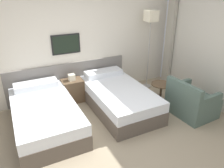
{
  "coord_description": "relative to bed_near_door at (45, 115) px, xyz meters",
  "views": [
    {
      "loc": [
        -1.53,
        -2.61,
        2.52
      ],
      "look_at": [
        0.28,
        1.03,
        0.66
      ],
      "focal_mm": 35.0,
      "sensor_mm": 36.0,
      "label": 1
    }
  ],
  "objects": [
    {
      "name": "side_table",
      "position": [
        2.53,
        -0.25,
        0.09
      ],
      "size": [
        0.46,
        0.46,
        0.5
      ],
      "color": "brown",
      "rests_on": "ground_plane"
    },
    {
      "name": "bed_near_window",
      "position": [
        1.57,
        0.0,
        0.0
      ],
      "size": [
        1.11,
        2.02,
        0.64
      ],
      "color": "brown",
      "rests_on": "ground_plane"
    },
    {
      "name": "wall_headboard",
      "position": [
        1.08,
        1.06,
        1.03
      ],
      "size": [
        10.0,
        0.1,
        2.7
      ],
      "color": "beige",
      "rests_on": "ground_plane"
    },
    {
      "name": "nightstand",
      "position": [
        0.78,
        0.77,
        0.01
      ],
      "size": [
        0.48,
        0.38,
        0.67
      ],
      "color": "brown",
      "rests_on": "ground_plane"
    },
    {
      "name": "bed_near_door",
      "position": [
        0.0,
        0.0,
        0.0
      ],
      "size": [
        1.11,
        2.02,
        0.64
      ],
      "color": "brown",
      "rests_on": "ground_plane"
    },
    {
      "name": "ground_plane",
      "position": [
        1.1,
        -1.11,
        -0.26
      ],
      "size": [
        16.0,
        16.0,
        0.0
      ],
      "primitive_type": "plane",
      "color": "gray"
    },
    {
      "name": "armchair",
      "position": [
        2.83,
        -0.89,
        0.0
      ],
      "size": [
        0.78,
        0.91,
        0.78
      ],
      "rotation": [
        0.0,
        0.0,
        1.63
      ],
      "color": "#4C6056",
      "rests_on": "ground_plane"
    },
    {
      "name": "floor_lamp",
      "position": [
        2.8,
        0.68,
        1.44
      ],
      "size": [
        0.27,
        0.27,
        1.97
      ],
      "color": "#9E9993",
      "rests_on": "ground_plane"
    }
  ]
}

